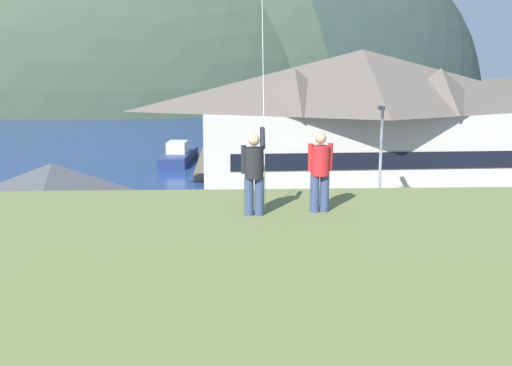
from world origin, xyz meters
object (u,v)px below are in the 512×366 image
parking_light_pole (380,164)px  person_kite_flyer (254,171)px  harbor_lodge (361,120)px  parked_car_back_row_right (323,286)px  parked_car_mid_row_near (257,247)px  storage_shed_near_lot (55,216)px  parked_car_front_row_silver (381,247)px  moored_boat_wharfside (179,155)px  wharf_dock (216,161)px  person_companion (320,170)px  parked_car_front_row_red (92,290)px

parking_light_pole → person_kite_flyer: (-7.54, -18.75, 3.19)m
harbor_lodge → parked_car_back_row_right: bearing=-106.0°
parked_car_mid_row_near → storage_shed_near_lot: bearing=179.7°
parked_car_back_row_right → parked_car_mid_row_near: 5.50m
harbor_lodge → parked_car_back_row_right: size_ratio=5.52×
parked_car_mid_row_near → parking_light_pole: size_ratio=0.59×
storage_shed_near_lot → parked_car_front_row_silver: 15.35m
harbor_lodge → moored_boat_wharfside: bearing=133.6°
storage_shed_near_lot → wharf_dock: storage_shed_near_lot is taller
parked_car_mid_row_near → parked_car_front_row_silver: bearing=-2.8°
parked_car_front_row_silver → person_companion: person_companion is taller
storage_shed_near_lot → parking_light_pole: parking_light_pole is taller
storage_shed_near_lot → parked_car_front_row_silver: storage_shed_near_lot is taller
parked_car_front_row_red → harbor_lodge: bearing=53.3°
wharf_dock → parking_light_pole: 26.09m
parked_car_front_row_silver → person_kite_flyer: size_ratio=2.33×
parking_light_pole → wharf_dock: bearing=112.0°
harbor_lodge → moored_boat_wharfside: (-14.41, 15.15, -4.88)m
wharf_dock → moored_boat_wharfside: (-3.64, 1.39, 0.37)m
harbor_lodge → parking_light_pole: harbor_lodge is taller
person_kite_flyer → storage_shed_near_lot: bearing=121.3°
storage_shed_near_lot → parked_car_front_row_silver: bearing=-1.3°
parked_car_back_row_right → parked_car_mid_row_near: size_ratio=1.02×
person_kite_flyer → person_companion: bearing=8.5°
parked_car_mid_row_near → person_kite_flyer: (-0.66, -14.32, 6.40)m
parked_car_back_row_right → parking_light_pole: 10.88m
storage_shed_near_lot → parked_car_back_row_right: (11.80, -5.01, -1.62)m
wharf_dock → person_kite_flyer: bearing=-87.2°
parked_car_front_row_red → person_kite_flyer: (5.94, -9.32, 6.40)m
parked_car_front_row_red → wharf_dock: bearing=83.5°
moored_boat_wharfside → person_companion: bearing=-80.7°
harbor_lodge → parked_car_mid_row_near: harbor_lodge is taller
parked_car_mid_row_near → parked_car_front_row_silver: (5.86, -0.28, 0.00)m
harbor_lodge → moored_boat_wharfside: 21.47m
parked_car_front_row_silver → person_companion: size_ratio=2.49×
parked_car_front_row_red → person_companion: bearing=-51.0°
wharf_dock → person_companion: bearing=-85.2°
moored_boat_wharfside → parked_car_front_row_silver: (12.28, -30.02, 0.34)m
parked_car_mid_row_near → parking_light_pole: (6.88, 4.43, 3.21)m
moored_boat_wharfside → person_kite_flyer: 44.95m
person_kite_flyer → parked_car_front_row_silver: bearing=65.1°
moored_boat_wharfside → parked_car_back_row_right: (8.82, -34.69, 0.34)m
parked_car_front_row_silver → parking_light_pole: parking_light_pole is taller
parked_car_front_row_red → person_companion: (7.38, -9.10, 6.38)m
person_kite_flyer → person_companion: person_kite_flyer is taller
storage_shed_near_lot → wharf_dock: 29.15m
parking_light_pole → parked_car_back_row_right: bearing=-115.5°
parking_light_pole → person_companion: (-6.10, -18.54, 3.17)m
parked_car_back_row_right → parked_car_front_row_silver: (3.46, 4.67, 0.00)m
moored_boat_wharfside → person_companion: size_ratio=4.69×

